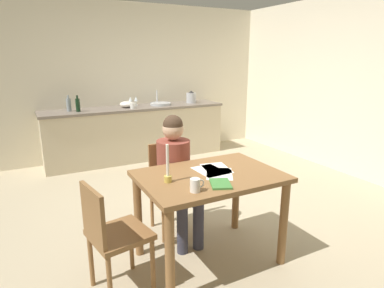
% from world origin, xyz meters
% --- Properties ---
extents(ground_plane, '(5.20, 5.20, 0.04)m').
position_xyz_m(ground_plane, '(0.00, 0.00, -0.02)').
color(ground_plane, tan).
extents(wall_back, '(5.20, 0.12, 2.60)m').
position_xyz_m(wall_back, '(0.00, 2.60, 1.30)').
color(wall_back, silver).
rests_on(wall_back, ground).
extents(wall_right, '(0.12, 5.20, 2.60)m').
position_xyz_m(wall_right, '(2.60, 0.00, 1.30)').
color(wall_right, silver).
rests_on(wall_right, ground).
extents(kitchen_counter, '(3.06, 0.64, 0.90)m').
position_xyz_m(kitchen_counter, '(0.00, 2.24, 0.45)').
color(kitchen_counter, beige).
rests_on(kitchen_counter, ground).
extents(dining_table, '(1.15, 0.81, 0.79)m').
position_xyz_m(dining_table, '(-0.39, -0.89, 0.65)').
color(dining_table, olive).
rests_on(dining_table, ground).
extents(chair_at_table, '(0.41, 0.41, 0.88)m').
position_xyz_m(chair_at_table, '(-0.46, -0.24, 0.50)').
color(chair_at_table, olive).
rests_on(chair_at_table, ground).
extents(person_seated, '(0.33, 0.60, 1.19)m').
position_xyz_m(person_seated, '(-0.47, -0.39, 0.68)').
color(person_seated, brown).
rests_on(person_seated, ground).
extents(chair_side_empty, '(0.46, 0.46, 0.87)m').
position_xyz_m(chair_side_empty, '(-1.23, -0.93, 0.49)').
color(chair_side_empty, olive).
rests_on(chair_side_empty, ground).
extents(coffee_mug, '(0.11, 0.07, 0.10)m').
position_xyz_m(coffee_mug, '(-0.66, -1.15, 0.83)').
color(coffee_mug, white).
rests_on(coffee_mug, dining_table).
extents(candlestick, '(0.06, 0.06, 0.30)m').
position_xyz_m(candlestick, '(-0.77, -0.89, 0.87)').
color(candlestick, gold).
rests_on(candlestick, dining_table).
extents(book_magazine, '(0.21, 0.25, 0.02)m').
position_xyz_m(book_magazine, '(-0.44, -1.12, 0.79)').
color(book_magazine, '#42853C').
rests_on(book_magazine, dining_table).
extents(paper_letter, '(0.22, 0.31, 0.00)m').
position_xyz_m(paper_letter, '(-0.35, -0.81, 0.79)').
color(paper_letter, white).
rests_on(paper_letter, dining_table).
extents(paper_bill, '(0.33, 0.36, 0.00)m').
position_xyz_m(paper_bill, '(-0.32, -0.92, 0.79)').
color(paper_bill, white).
rests_on(paper_bill, dining_table).
extents(paper_envelope, '(0.26, 0.33, 0.00)m').
position_xyz_m(paper_envelope, '(-0.27, -0.79, 0.79)').
color(paper_envelope, white).
rests_on(paper_envelope, dining_table).
extents(sink_unit, '(0.36, 0.36, 0.24)m').
position_xyz_m(sink_unit, '(0.45, 2.24, 0.92)').
color(sink_unit, '#B2B7BC').
rests_on(sink_unit, kitchen_counter).
extents(bottle_oil, '(0.07, 0.07, 0.25)m').
position_xyz_m(bottle_oil, '(-1.06, 2.27, 1.00)').
color(bottle_oil, '#8C999E').
rests_on(bottle_oil, kitchen_counter).
extents(bottle_vinegar, '(0.07, 0.07, 0.25)m').
position_xyz_m(bottle_vinegar, '(-0.94, 2.16, 1.01)').
color(bottle_vinegar, black).
rests_on(bottle_vinegar, kitchen_counter).
extents(mixing_bowl, '(0.23, 0.23, 0.10)m').
position_xyz_m(mixing_bowl, '(-0.15, 2.24, 0.95)').
color(mixing_bowl, white).
rests_on(mixing_bowl, kitchen_counter).
extents(stovetop_kettle, '(0.18, 0.18, 0.22)m').
position_xyz_m(stovetop_kettle, '(1.06, 2.24, 1.00)').
color(stovetop_kettle, '#B7BABF').
rests_on(stovetop_kettle, kitchen_counter).
extents(wine_glass_near_sink, '(0.07, 0.07, 0.15)m').
position_xyz_m(wine_glass_near_sink, '(0.06, 2.39, 1.01)').
color(wine_glass_near_sink, silver).
rests_on(wine_glass_near_sink, kitchen_counter).
extents(wine_glass_by_kettle, '(0.07, 0.07, 0.15)m').
position_xyz_m(wine_glass_by_kettle, '(-0.04, 2.39, 1.01)').
color(wine_glass_by_kettle, silver).
rests_on(wine_glass_by_kettle, kitchen_counter).
extents(teacup_on_counter, '(0.12, 0.09, 0.09)m').
position_xyz_m(teacup_on_counter, '(-0.09, 2.09, 0.95)').
color(teacup_on_counter, white).
rests_on(teacup_on_counter, kitchen_counter).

